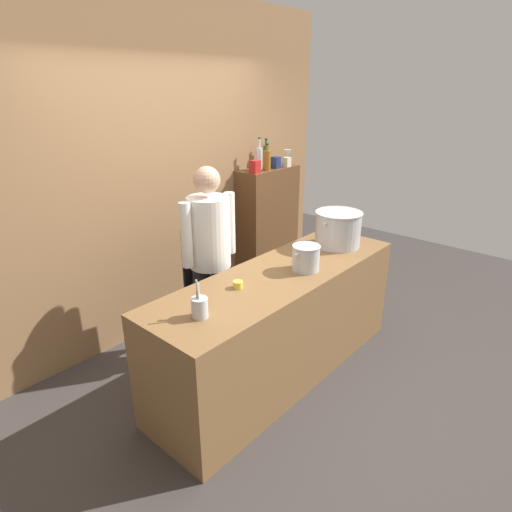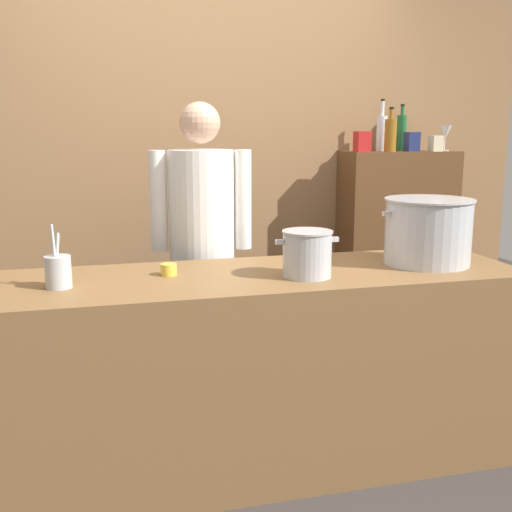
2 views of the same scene
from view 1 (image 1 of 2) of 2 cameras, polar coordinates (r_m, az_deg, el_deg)
The scene contains 16 objects.
ground_plane at distance 3.73m, azimuth 3.02°, elevation -14.93°, with size 8.00×8.00×0.00m, color #383330.
brick_back_panel at distance 4.06m, azimuth -12.45°, elevation 11.01°, with size 4.40×0.10×3.00m, color olive.
prep_counter at distance 3.48m, azimuth 3.17°, elevation -8.99°, with size 2.33×0.70×0.90m, color brown.
bar_cabinet at distance 4.96m, azimuth 1.53°, elevation 3.79°, with size 0.76×0.32×1.38m, color brown.
chef at distance 3.52m, azimuth -6.22°, elevation 0.61°, with size 0.53×0.37×1.66m.
stockpot_large at distance 3.83m, azimuth 10.88°, elevation 3.58°, with size 0.47×0.41×0.31m.
stockpot_small at distance 3.29m, azimuth 6.67°, elevation -0.25°, with size 0.28×0.22×0.20m.
utensil_crock at distance 2.65m, azimuth -7.54°, elevation -6.78°, with size 0.10×0.10×0.26m.
butter_jar at distance 3.02m, azimuth -2.41°, elevation -3.83°, with size 0.07×0.07×0.05m, color yellow.
wine_bottle_amber at distance 4.63m, azimuth 1.49°, elevation 12.67°, with size 0.08×0.08×0.28m.
wine_bottle_green at distance 4.84m, azimuth 1.34°, elevation 13.23°, with size 0.07×0.07×0.30m.
wine_bottle_clear at distance 4.68m, azimuth 0.44°, elevation 12.95°, with size 0.07×0.07×0.33m.
wine_glass_wide at distance 4.99m, azimuth 4.24°, elevation 13.39°, with size 0.08×0.08×0.17m.
spice_tin_navy at distance 4.77m, azimuth 2.66°, elevation 12.35°, with size 0.08×0.08×0.12m, color navy.
spice_tin_cream at distance 4.87m, azimuth 4.12°, elevation 12.40°, with size 0.07×0.07×0.10m, color beige.
spice_tin_red at distance 4.49m, azimuth -0.13°, elevation 11.82°, with size 0.09×0.09×0.13m, color red.
Camera 1 is at (-2.36, -1.83, 2.24)m, focal length 29.99 mm.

